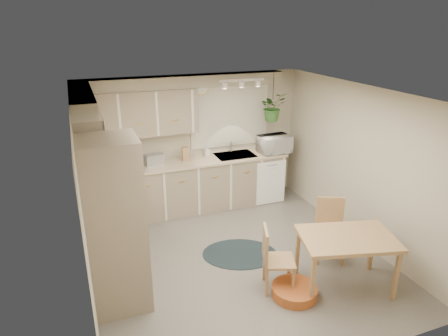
% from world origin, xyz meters
% --- Properties ---
extents(floor, '(4.20, 4.20, 0.00)m').
position_xyz_m(floor, '(0.00, 0.00, 0.00)').
color(floor, slate).
rests_on(floor, ground).
extents(ceiling, '(4.20, 4.20, 0.00)m').
position_xyz_m(ceiling, '(0.00, 0.00, 2.40)').
color(ceiling, white).
rests_on(ceiling, wall_back).
extents(wall_back, '(4.00, 0.04, 2.40)m').
position_xyz_m(wall_back, '(0.00, 2.10, 1.20)').
color(wall_back, '#B2A993').
rests_on(wall_back, floor).
extents(wall_front, '(4.00, 0.04, 2.40)m').
position_xyz_m(wall_front, '(0.00, -2.10, 1.20)').
color(wall_front, '#B2A993').
rests_on(wall_front, floor).
extents(wall_left, '(0.04, 4.20, 2.40)m').
position_xyz_m(wall_left, '(-2.00, 0.00, 1.20)').
color(wall_left, '#B2A993').
rests_on(wall_left, floor).
extents(wall_right, '(0.04, 4.20, 2.40)m').
position_xyz_m(wall_right, '(2.00, 0.00, 1.20)').
color(wall_right, '#B2A993').
rests_on(wall_right, floor).
extents(base_cab_left, '(0.60, 1.85, 0.90)m').
position_xyz_m(base_cab_left, '(-1.70, 0.88, 0.45)').
color(base_cab_left, gray).
rests_on(base_cab_left, floor).
extents(base_cab_back, '(3.60, 0.60, 0.90)m').
position_xyz_m(base_cab_back, '(-0.20, 1.80, 0.45)').
color(base_cab_back, gray).
rests_on(base_cab_back, floor).
extents(counter_left, '(0.64, 1.89, 0.04)m').
position_xyz_m(counter_left, '(-1.69, 0.88, 0.92)').
color(counter_left, '#CEB296').
rests_on(counter_left, base_cab_left).
extents(counter_back, '(3.64, 0.64, 0.04)m').
position_xyz_m(counter_back, '(-0.20, 1.79, 0.92)').
color(counter_back, '#CEB296').
rests_on(counter_back, base_cab_back).
extents(oven_stack, '(0.65, 0.65, 2.10)m').
position_xyz_m(oven_stack, '(-1.68, -0.38, 1.05)').
color(oven_stack, gray).
rests_on(oven_stack, floor).
extents(wall_oven_face, '(0.02, 0.56, 0.58)m').
position_xyz_m(wall_oven_face, '(-1.35, -0.38, 1.05)').
color(wall_oven_face, white).
rests_on(wall_oven_face, oven_stack).
extents(upper_cab_left, '(0.35, 2.00, 0.75)m').
position_xyz_m(upper_cab_left, '(-1.82, 1.00, 1.83)').
color(upper_cab_left, gray).
rests_on(upper_cab_left, wall_left).
extents(upper_cab_back, '(2.00, 0.35, 0.75)m').
position_xyz_m(upper_cab_back, '(-1.00, 1.93, 1.83)').
color(upper_cab_back, gray).
rests_on(upper_cab_back, wall_back).
extents(soffit_left, '(0.30, 2.00, 0.20)m').
position_xyz_m(soffit_left, '(-1.85, 1.00, 2.30)').
color(soffit_left, '#B2A993').
rests_on(soffit_left, wall_left).
extents(soffit_back, '(3.60, 0.30, 0.20)m').
position_xyz_m(soffit_back, '(-0.20, 1.95, 2.30)').
color(soffit_back, '#B2A993').
rests_on(soffit_back, wall_back).
extents(cooktop, '(0.52, 0.58, 0.02)m').
position_xyz_m(cooktop, '(-1.68, 0.30, 0.94)').
color(cooktop, white).
rests_on(cooktop, counter_left).
extents(range_hood, '(0.40, 0.60, 0.14)m').
position_xyz_m(range_hood, '(-1.70, 0.30, 1.40)').
color(range_hood, white).
rests_on(range_hood, upper_cab_left).
extents(window_blinds, '(1.40, 0.02, 1.00)m').
position_xyz_m(window_blinds, '(0.70, 2.07, 1.60)').
color(window_blinds, silver).
rests_on(window_blinds, wall_back).
extents(window_frame, '(1.50, 0.02, 1.10)m').
position_xyz_m(window_frame, '(0.70, 2.08, 1.60)').
color(window_frame, silver).
rests_on(window_frame, wall_back).
extents(sink, '(0.70, 0.48, 0.10)m').
position_xyz_m(sink, '(0.70, 1.80, 0.90)').
color(sink, '#A4A6AB').
rests_on(sink, counter_back).
extents(dishwasher_front, '(0.58, 0.02, 0.83)m').
position_xyz_m(dishwasher_front, '(1.30, 1.49, 0.42)').
color(dishwasher_front, white).
rests_on(dishwasher_front, base_cab_back).
extents(track_light_bar, '(0.80, 0.04, 0.04)m').
position_xyz_m(track_light_bar, '(0.70, 1.55, 2.33)').
color(track_light_bar, white).
rests_on(track_light_bar, ceiling).
extents(wall_clock, '(0.30, 0.03, 0.30)m').
position_xyz_m(wall_clock, '(0.15, 2.07, 2.18)').
color(wall_clock, '#DDB94E').
rests_on(wall_clock, wall_back).
extents(dining_table, '(1.33, 1.05, 0.73)m').
position_xyz_m(dining_table, '(1.04, -1.08, 0.37)').
color(dining_table, tan).
rests_on(dining_table, floor).
extents(chair_left, '(0.52, 0.52, 0.86)m').
position_xyz_m(chair_left, '(0.24, -0.81, 0.43)').
color(chair_left, tan).
rests_on(chair_left, floor).
extents(chair_back, '(0.55, 0.55, 0.89)m').
position_xyz_m(chair_back, '(1.25, -0.46, 0.44)').
color(chair_back, tan).
rests_on(chair_back, floor).
extents(braided_rug, '(1.33, 1.17, 0.01)m').
position_xyz_m(braided_rug, '(0.09, 0.09, 0.01)').
color(braided_rug, black).
rests_on(braided_rug, floor).
extents(pet_bed, '(0.59, 0.59, 0.13)m').
position_xyz_m(pet_bed, '(0.36, -1.03, 0.07)').
color(pet_bed, '#C75627').
rests_on(pet_bed, floor).
extents(microwave, '(0.60, 0.36, 0.39)m').
position_xyz_m(microwave, '(1.45, 1.70, 1.14)').
color(microwave, white).
rests_on(microwave, counter_back).
extents(soap_bottle, '(0.11, 0.20, 0.09)m').
position_xyz_m(soap_bottle, '(0.20, 1.95, 0.98)').
color(soap_bottle, white).
rests_on(soap_bottle, counter_back).
extents(hanging_plant, '(0.52, 0.56, 0.40)m').
position_xyz_m(hanging_plant, '(1.37, 1.70, 1.75)').
color(hanging_plant, '#2F6026').
rests_on(hanging_plant, ceiling).
extents(coffee_maker, '(0.19, 0.23, 0.33)m').
position_xyz_m(coffee_maker, '(-1.24, 1.80, 1.11)').
color(coffee_maker, black).
rests_on(coffee_maker, counter_back).
extents(toaster, '(0.33, 0.22, 0.19)m').
position_xyz_m(toaster, '(-0.79, 1.82, 1.03)').
color(toaster, '#A4A6AB').
rests_on(toaster, counter_back).
extents(knife_block, '(0.12, 0.12, 0.24)m').
position_xyz_m(knife_block, '(-0.22, 1.85, 1.06)').
color(knife_block, tan).
rests_on(knife_block, counter_back).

